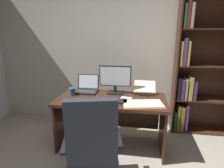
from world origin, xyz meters
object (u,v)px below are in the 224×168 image
at_px(office_chair, 93,152).
at_px(keyboard, 111,101).
at_px(notepad, 125,100).
at_px(pen, 127,99).
at_px(coffee_mug, 72,91).
at_px(reading_stand_with_book, 145,88).
at_px(desk, 112,110).
at_px(bookshelf, 199,71).
at_px(laptop, 87,88).
at_px(monitor, 115,80).
at_px(open_binder, 143,104).
at_px(computer_mouse, 89,99).

bearing_deg(office_chair, keyboard, 69.89).
xyz_separation_m(notepad, pen, (0.02, 0.00, 0.01)).
bearing_deg(coffee_mug, reading_stand_with_book, 13.40).
bearing_deg(keyboard, desk, 94.86).
xyz_separation_m(bookshelf, laptop, (-1.72, -0.43, -0.24)).
bearing_deg(bookshelf, monitor, -161.29).
xyz_separation_m(monitor, coffee_mug, (-0.61, -0.18, -0.16)).
xyz_separation_m(desk, notepad, (0.20, -0.11, 0.21)).
bearing_deg(open_binder, monitor, 123.64).
bearing_deg(office_chair, notepad, 58.28).
relative_size(office_chair, notepad, 5.01).
distance_m(bookshelf, keyboard, 1.54).
xyz_separation_m(keyboard, notepad, (0.18, 0.10, -0.01)).
bearing_deg(computer_mouse, office_chair, -72.06).
distance_m(office_chair, open_binder, 0.87).
height_order(laptop, keyboard, laptop).
relative_size(keyboard, computer_mouse, 4.04).
distance_m(desk, laptop, 0.53).
distance_m(bookshelf, office_chair, 2.11).
height_order(keyboard, reading_stand_with_book, reading_stand_with_book).
bearing_deg(desk, reading_stand_with_book, 26.92).
bearing_deg(notepad, pen, 0.00).
height_order(computer_mouse, reading_stand_with_book, reading_stand_with_book).
bearing_deg(coffee_mug, office_chair, -59.07).
height_order(desk, monitor, monitor).
distance_m(open_binder, notepad, 0.28).
height_order(monitor, pen, monitor).
relative_size(monitor, pen, 3.36).
bearing_deg(open_binder, notepad, 136.73).
xyz_separation_m(desk, pen, (0.22, -0.11, 0.22)).
relative_size(desk, monitor, 3.20).
height_order(bookshelf, laptop, bookshelf).
distance_m(office_chair, computer_mouse, 0.80).
height_order(monitor, coffee_mug, monitor).
bearing_deg(pen, desk, 153.33).
height_order(bookshelf, keyboard, bookshelf).
distance_m(computer_mouse, reading_stand_with_book, 0.86).
distance_m(office_chair, reading_stand_with_book, 1.31).
bearing_deg(desk, laptop, 158.05).
relative_size(bookshelf, office_chair, 2.11).
bearing_deg(monitor, keyboard, -90.00).
height_order(reading_stand_with_book, pen, reading_stand_with_book).
relative_size(desk, bookshelf, 0.68).
distance_m(keyboard, notepad, 0.21).
relative_size(keyboard, open_binder, 0.77).
xyz_separation_m(open_binder, coffee_mug, (-1.03, 0.24, 0.04)).
distance_m(office_chair, notepad, 0.89).
bearing_deg(bookshelf, office_chair, -131.67).
height_order(reading_stand_with_book, notepad, reading_stand_with_book).
relative_size(desk, coffee_mug, 14.34).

